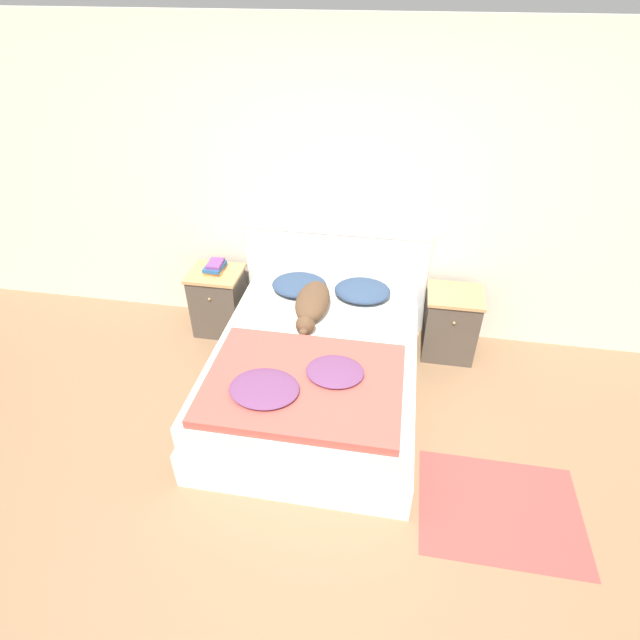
{
  "coord_description": "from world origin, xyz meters",
  "views": [
    {
      "loc": [
        0.4,
        -1.74,
        2.82
      ],
      "look_at": [
        -0.12,
        1.26,
        0.62
      ],
      "focal_mm": 28.0,
      "sensor_mm": 36.0,
      "label": 1
    }
  ],
  "objects": [
    {
      "name": "dog",
      "position": [
        -0.22,
        1.5,
        0.6
      ],
      "size": [
        0.26,
        0.77,
        0.17
      ],
      "color": "brown",
      "rests_on": "bed"
    },
    {
      "name": "bed",
      "position": [
        -0.12,
        1.07,
        0.26
      ],
      "size": [
        1.51,
        1.94,
        0.52
      ],
      "color": "white",
      "rests_on": "ground_plane"
    },
    {
      "name": "quilt",
      "position": [
        -0.13,
        0.62,
        0.56
      ],
      "size": [
        1.29,
        0.96,
        0.12
      ],
      "color": "#BC4C42",
      "rests_on": "bed"
    },
    {
      "name": "ground_plane",
      "position": [
        0.0,
        0.0,
        0.0
      ],
      "size": [
        16.0,
        16.0,
        0.0
      ],
      "primitive_type": "plane",
      "color": "#896647"
    },
    {
      "name": "rug",
      "position": [
        1.21,
        0.28,
        0.0
      ],
      "size": [
        1.01,
        0.78,
        0.0
      ],
      "color": "#93423D",
      "rests_on": "ground_plane"
    },
    {
      "name": "nightstand_left",
      "position": [
        -1.15,
        1.83,
        0.31
      ],
      "size": [
        0.45,
        0.41,
        0.61
      ],
      "color": "#4C4238",
      "rests_on": "ground_plane"
    },
    {
      "name": "book_stack",
      "position": [
        -1.15,
        1.85,
        0.65
      ],
      "size": [
        0.16,
        0.21,
        0.08
      ],
      "color": "orange",
      "rests_on": "nightstand_left"
    },
    {
      "name": "nightstand_right",
      "position": [
        0.92,
        1.83,
        0.31
      ],
      "size": [
        0.45,
        0.41,
        0.61
      ],
      "color": "#4C4238",
      "rests_on": "ground_plane"
    },
    {
      "name": "headboard",
      "position": [
        -0.12,
        2.06,
        0.52
      ],
      "size": [
        1.59,
        0.06,
        0.99
      ],
      "color": "white",
      "rests_on": "ground_plane"
    },
    {
      "name": "pillow_right",
      "position": [
        0.15,
        1.79,
        0.58
      ],
      "size": [
        0.47,
        0.39,
        0.12
      ],
      "color": "navy",
      "rests_on": "bed"
    },
    {
      "name": "wall_back",
      "position": [
        0.0,
        2.13,
        1.27
      ],
      "size": [
        9.0,
        0.06,
        2.55
      ],
      "color": "beige",
      "rests_on": "ground_plane"
    },
    {
      "name": "pillow_left",
      "position": [
        -0.39,
        1.79,
        0.58
      ],
      "size": [
        0.47,
        0.39,
        0.12
      ],
      "color": "navy",
      "rests_on": "bed"
    }
  ]
}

